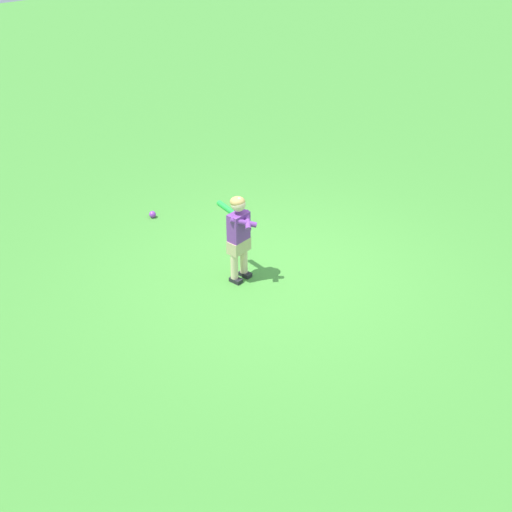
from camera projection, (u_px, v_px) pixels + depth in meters
name	position (u px, v px, depth m)	size (l,w,h in m)	color
ground_plane	(277.00, 273.00, 7.80)	(40.00, 40.00, 0.00)	#479338
child_batter	(239.00, 231.00, 7.36)	(0.32, 0.63, 1.08)	#232328
play_ball_by_bucket	(152.00, 214.00, 9.01)	(0.10, 0.10, 0.10)	purple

